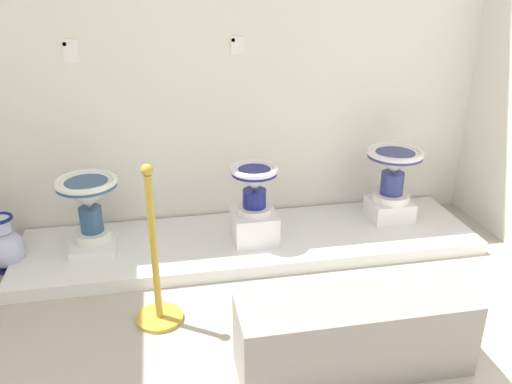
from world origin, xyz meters
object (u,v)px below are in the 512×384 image
object	(u,v)px
stanchion_post_near_left	(157,280)
plinth_block_rightmost	(389,209)
info_placard_second	(238,45)
info_placard_first	(70,51)
museum_bench	(354,334)
antique_toilet_rightmost	(394,166)
antique_toilet_tall_cobalt	(254,182)
antique_toilet_pale_glazed	(88,197)
plinth_block_tall_cobalt	(254,226)
plinth_block_pale_glazed	(94,243)
decorative_vase_spare	(5,247)

from	to	relation	value
stanchion_post_near_left	plinth_block_rightmost	bearing A→B (deg)	25.27
plinth_block_rightmost	info_placard_second	world-z (taller)	info_placard_second
stanchion_post_near_left	info_placard_first	bearing A→B (deg)	111.44
info_placard_first	museum_bench	world-z (taller)	info_placard_first
antique_toilet_rightmost	antique_toilet_tall_cobalt	bearing A→B (deg)	-172.50
antique_toilet_pale_glazed	info_placard_second	size ratio (longest dim) A/B	3.64
stanchion_post_near_left	plinth_block_tall_cobalt	bearing A→B (deg)	45.20
antique_toilet_rightmost	plinth_block_rightmost	bearing A→B (deg)	0.00
plinth_block_pale_glazed	decorative_vase_spare	distance (m)	0.57
plinth_block_pale_glazed	antique_toilet_rightmost	world-z (taller)	antique_toilet_rightmost
plinth_block_rightmost	info_placard_first	bearing A→B (deg)	171.36
antique_toilet_pale_glazed	plinth_block_rightmost	distance (m)	2.21
plinth_block_rightmost	stanchion_post_near_left	size ratio (longest dim) A/B	0.32
plinth_block_pale_glazed	info_placard_second	distance (m)	1.70
info_placard_first	museum_bench	xyz separation A→B (m)	(1.41, -1.75, -1.17)
antique_toilet_tall_cobalt	antique_toilet_rightmost	bearing A→B (deg)	7.50
plinth_block_tall_cobalt	info_placard_first	distance (m)	1.71
antique_toilet_tall_cobalt	plinth_block_tall_cobalt	bearing A→B (deg)	0.00
plinth_block_rightmost	antique_toilet_rightmost	xyz separation A→B (m)	(-0.00, 0.00, 0.36)
museum_bench	plinth_block_pale_glazed	bearing A→B (deg)	134.90
plinth_block_rightmost	decorative_vase_spare	size ratio (longest dim) A/B	0.78
plinth_block_tall_cobalt	plinth_block_rightmost	xyz separation A→B (m)	(1.08, 0.14, -0.03)
antique_toilet_rightmost	info_placard_second	bearing A→B (deg)	163.01
info_placard_first	decorative_vase_spare	world-z (taller)	info_placard_first
antique_toilet_pale_glazed	info_placard_second	distance (m)	1.46
plinth_block_rightmost	antique_toilet_rightmost	size ratio (longest dim) A/B	0.74
museum_bench	plinth_block_rightmost	bearing A→B (deg)	59.89
plinth_block_pale_glazed	antique_toilet_pale_glazed	world-z (taller)	antique_toilet_pale_glazed
antique_toilet_pale_glazed	info_placard_first	xyz separation A→B (m)	(-0.04, 0.37, 0.90)
info_placard_first	museum_bench	size ratio (longest dim) A/B	0.13
antique_toilet_pale_glazed	plinth_block_tall_cobalt	size ratio (longest dim) A/B	1.43
decorative_vase_spare	stanchion_post_near_left	world-z (taller)	stanchion_post_near_left
museum_bench	antique_toilet_tall_cobalt	bearing A→B (deg)	101.70
info_placard_first	antique_toilet_tall_cobalt	bearing A→B (deg)	-22.73
antique_toilet_rightmost	info_placard_second	size ratio (longest dim) A/B	3.38
antique_toilet_tall_cobalt	info_placard_second	xyz separation A→B (m)	(-0.03, 0.48, 0.85)
antique_toilet_pale_glazed	plinth_block_tall_cobalt	distance (m)	1.15
antique_toilet_pale_glazed	antique_toilet_tall_cobalt	size ratio (longest dim) A/B	1.32
antique_toilet_tall_cobalt	museum_bench	distance (m)	1.34
info_placard_first	plinth_block_pale_glazed	bearing A→B (deg)	-83.87
plinth_block_tall_cobalt	antique_toilet_pale_glazed	bearing A→B (deg)	174.46
info_placard_second	plinth_block_pale_glazed	bearing A→B (deg)	-160.93
antique_toilet_tall_cobalt	stanchion_post_near_left	world-z (taller)	stanchion_post_near_left
info_placard_first	stanchion_post_near_left	bearing A→B (deg)	-68.56
antique_toilet_tall_cobalt	info_placard_second	size ratio (longest dim) A/B	2.76
plinth_block_tall_cobalt	info_placard_second	distance (m)	1.27
plinth_block_tall_cobalt	info_placard_second	size ratio (longest dim) A/B	2.55
stanchion_post_near_left	museum_bench	xyz separation A→B (m)	(0.95, -0.58, -0.06)
antique_toilet_tall_cobalt	antique_toilet_rightmost	distance (m)	1.09
decorative_vase_spare	museum_bench	bearing A→B (deg)	-34.30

